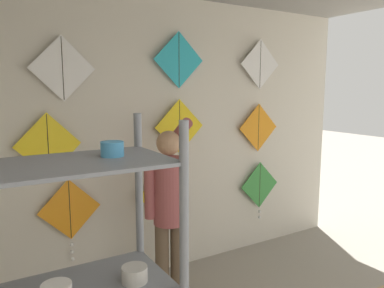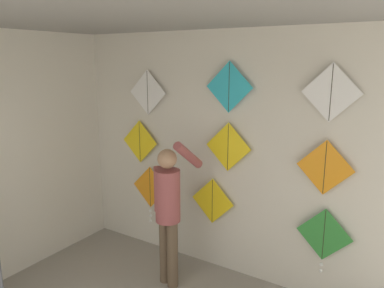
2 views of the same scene
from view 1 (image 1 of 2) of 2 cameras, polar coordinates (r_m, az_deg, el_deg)
back_panel at (r=3.84m, az=-4.14°, el=0.83°), size 4.70×0.06×2.80m
shopkeeper at (r=3.24m, az=-3.59°, el=-8.99°), size 0.41×0.54×1.67m
kite_0 at (r=3.56m, az=-18.09°, el=-10.06°), size 0.55×0.04×0.76m
kite_1 at (r=3.85m, az=-4.36°, el=-7.57°), size 0.55×0.01×0.55m
kite_2 at (r=4.57m, az=10.27°, el=-6.48°), size 0.55×0.04×0.69m
kite_3 at (r=3.39m, az=-21.09°, el=-0.14°), size 0.55×0.01×0.55m
kite_4 at (r=3.80m, az=-1.91°, el=2.68°), size 0.55×0.01×0.55m
kite_5 at (r=4.41m, az=10.09°, el=2.46°), size 0.55×0.01×0.55m
kite_6 at (r=3.39m, az=-19.13°, el=10.82°), size 0.55×0.01×0.55m
kite_7 at (r=3.79m, az=-2.02°, el=12.68°), size 0.55×0.01×0.55m
kite_8 at (r=4.40m, az=10.35°, el=11.86°), size 0.55×0.01×0.55m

